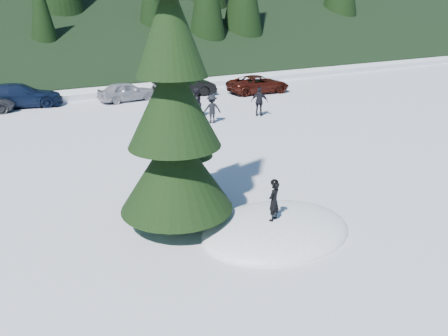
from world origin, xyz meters
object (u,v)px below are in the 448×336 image
car_5 (184,85)px  car_6 (258,84)px  adult_0 (196,103)px  adult_2 (212,109)px  car_3 (20,95)px  adult_1 (259,102)px  car_4 (127,91)px  spruce_tall (174,113)px  spruce_short (185,139)px  child_skier (274,201)px

car_5 → car_6: (5.22, -1.93, -0.08)m
adult_0 → adult_2: bearing=80.4°
car_3 → car_5: size_ratio=1.14×
adult_1 → car_4: (-5.09, 8.37, -0.19)m
adult_2 → car_3: (-8.36, 10.11, -0.04)m
spruce_tall → spruce_short: (1.00, 1.40, -1.22)m
spruce_tall → adult_2: bearing=55.2°
adult_1 → adult_2: adult_1 is taller
adult_0 → adult_1: 3.71m
spruce_tall → child_skier: 3.58m
adult_0 → car_6: bearing=-163.3°
adult_0 → car_5: (2.50, 6.44, -0.10)m
adult_2 → car_3: adult_2 is taller
adult_1 → car_5: size_ratio=0.38×
spruce_tall → adult_2: spruce_tall is taller
spruce_short → car_6: spruce_short is taller
adult_0 → spruce_short: bearing=46.7°
car_4 → car_5: bearing=-98.1°
adult_2 → car_5: bearing=-91.1°
adult_1 → spruce_tall: bearing=87.0°
adult_0 → spruce_tall: bearing=45.9°
spruce_tall → child_skier: bearing=-44.5°
spruce_short → adult_2: bearing=55.3°
car_3 → spruce_short: bearing=-159.7°
spruce_tall → car_3: 20.35m
adult_0 → car_3: bearing=-59.3°
spruce_short → child_skier: (0.97, -3.34, -1.06)m
spruce_tall → spruce_short: spruce_tall is taller
adult_1 → adult_2: (-3.22, 0.01, -0.06)m
car_5 → spruce_short: bearing=164.0°
child_skier → car_4: 20.58m
spruce_tall → car_4: spruce_tall is taller
spruce_short → child_skier: 3.63m
child_skier → adult_0: bearing=-132.5°
child_skier → adult_0: (4.91, 13.60, -0.20)m
car_4 → car_5: (4.26, -0.30, 0.09)m
spruce_short → child_skier: bearing=-73.8°
car_3 → child_skier: bearing=-158.3°
adult_2 → car_6: size_ratio=0.33×
adult_1 → spruce_short: bearing=85.6°
car_5 → car_6: 5.57m
spruce_short → car_6: size_ratio=1.13×
car_3 → car_4: car_3 is taller
adult_0 → adult_1: size_ratio=0.99×
adult_0 → car_5: size_ratio=0.37×
child_skier → adult_0: size_ratio=0.66×
spruce_tall → car_3: (-1.38, 20.14, -2.57)m
child_skier → car_6: 22.08m
car_3 → car_4: (6.49, -1.74, -0.09)m
car_3 → car_4: size_ratio=1.34×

